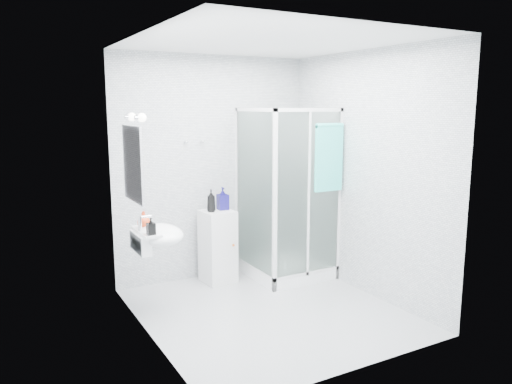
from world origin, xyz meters
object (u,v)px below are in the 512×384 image
soap_dispenser_black (151,226)px  shampoo_bottle_b (223,198)px  soap_dispenser_orange (144,220)px  wall_basin (156,236)px  shower_enclosure (285,241)px  storage_cabinet (218,246)px  hand_towel (329,156)px  shampoo_bottle_a (211,201)px

soap_dispenser_black → shampoo_bottle_b: bearing=35.8°
soap_dispenser_orange → soap_dispenser_black: bearing=-93.6°
wall_basin → soap_dispenser_black: 0.25m
shower_enclosure → wall_basin: shower_enclosure is taller
wall_basin → shampoo_bottle_b: size_ratio=2.13×
soap_dispenser_orange → wall_basin: bearing=-52.1°
wall_basin → soap_dispenser_orange: 0.20m
storage_cabinet → hand_towel: hand_towel is taller
shower_enclosure → soap_dispenser_black: size_ratio=12.63×
wall_basin → storage_cabinet: size_ratio=0.67×
wall_basin → soap_dispenser_orange: bearing=127.9°
shower_enclosure → hand_towel: size_ratio=2.65×
shampoo_bottle_b → soap_dispenser_orange: bearing=-155.0°
shampoo_bottle_b → shampoo_bottle_a: bearing=-164.9°
hand_towel → soap_dispenser_orange: size_ratio=4.70×
shampoo_bottle_a → soap_dispenser_orange: size_ratio=1.59×
shampoo_bottle_b → soap_dispenser_orange: size_ratio=1.64×
shower_enclosure → soap_dispenser_orange: shower_enclosure is taller
wall_basin → hand_towel: (1.97, -0.09, 0.68)m
hand_towel → shampoo_bottle_b: size_ratio=2.88×
shower_enclosure → wall_basin: 1.72m
shampoo_bottle_a → soap_dispenser_black: (-0.93, -0.75, -0.03)m
hand_towel → shampoo_bottle_a: (-1.14, 0.65, -0.51)m
shower_enclosure → shampoo_bottle_b: size_ratio=7.62×
storage_cabinet → hand_towel: bearing=-37.0°
storage_cabinet → hand_towel: size_ratio=1.11×
storage_cabinet → shampoo_bottle_b: 0.56m
storage_cabinet → soap_dispenser_black: bearing=-147.9°
shampoo_bottle_b → soap_dispenser_black: bearing=-144.2°
wall_basin → shampoo_bottle_a: size_ratio=2.19×
storage_cabinet → soap_dispenser_orange: 1.22m
shampoo_bottle_a → shampoo_bottle_b: shampoo_bottle_b is taller
shower_enclosure → shampoo_bottle_b: 0.89m
storage_cabinet → soap_dispenser_black: soap_dispenser_black is taller
storage_cabinet → shampoo_bottle_a: shampoo_bottle_a is taller
shampoo_bottle_a → soap_dispenser_orange: 1.02m
shower_enclosure → shampoo_bottle_a: shower_enclosure is taller
shower_enclosure → wall_basin: (-1.66, -0.32, 0.35)m
soap_dispenser_orange → shampoo_bottle_b: bearing=25.0°
shower_enclosure → wall_basin: size_ratio=3.57×
wall_basin → shampoo_bottle_a: bearing=34.4°
wall_basin → soap_dispenser_orange: (-0.09, 0.11, 0.15)m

